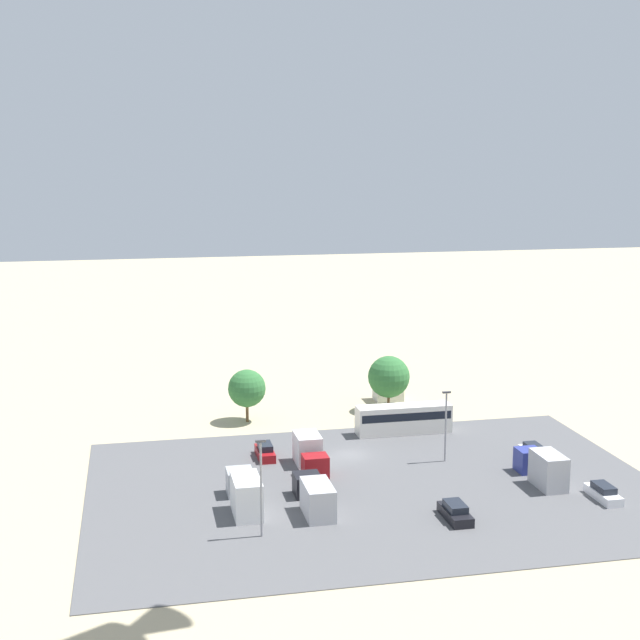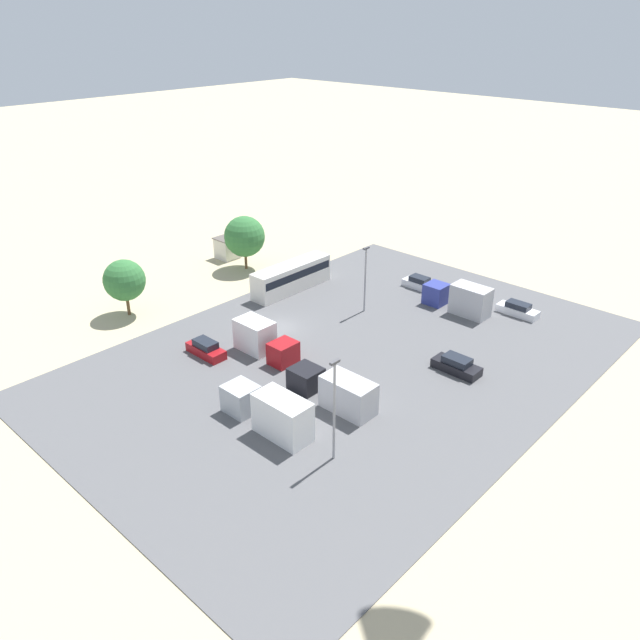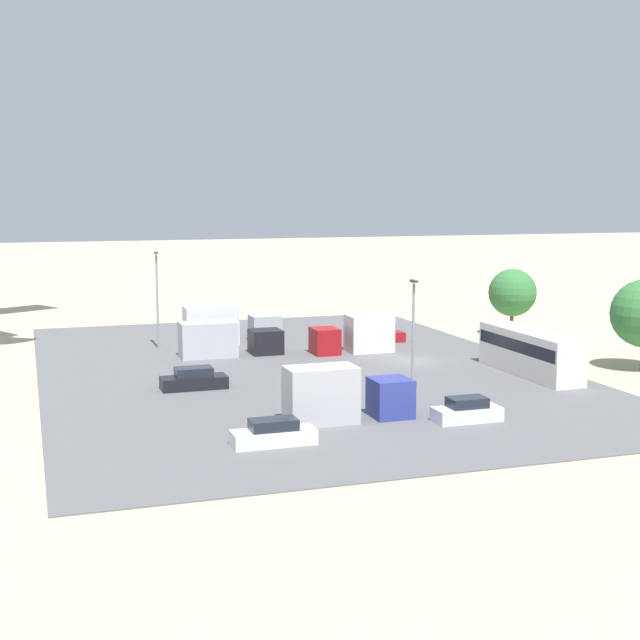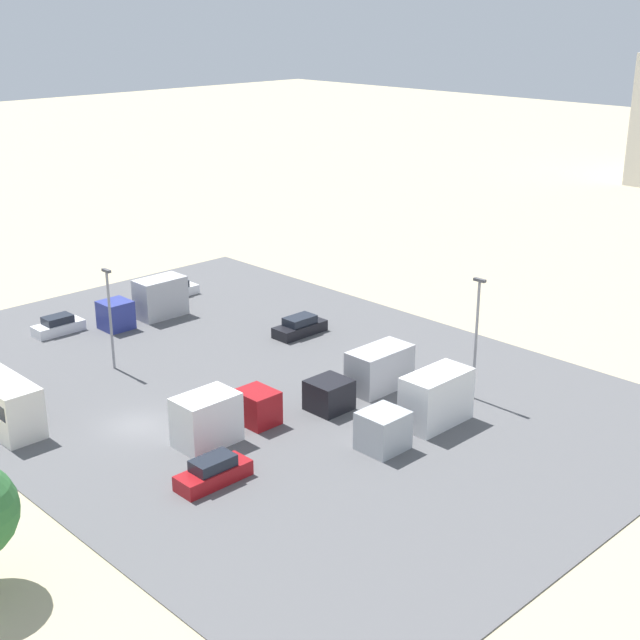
% 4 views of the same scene
% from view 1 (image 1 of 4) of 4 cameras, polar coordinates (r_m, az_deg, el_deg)
% --- Properties ---
extents(ground_plane, '(400.00, 400.00, 0.00)m').
position_cam_1_polar(ground_plane, '(99.31, 2.02, -8.64)').
color(ground_plane, tan).
extents(parking_lot_surface, '(56.38, 39.24, 0.08)m').
position_cam_1_polar(parking_lot_surface, '(90.03, 3.61, -10.68)').
color(parking_lot_surface, '#565659').
rests_on(parking_lot_surface, ground).
extents(shed_building, '(3.95, 2.95, 2.97)m').
position_cam_1_polar(shed_building, '(120.81, 4.39, -4.44)').
color(shed_building, silver).
rests_on(shed_building, ground).
extents(bus, '(11.34, 2.62, 3.40)m').
position_cam_1_polar(bus, '(106.53, 5.37, -6.27)').
color(bus, silver).
rests_on(bus, ground).
extents(parked_car_0, '(1.76, 4.18, 1.49)m').
position_cam_1_polar(parked_car_0, '(100.90, 13.49, -8.20)').
color(parked_car_0, silver).
rests_on(parked_car_0, ground).
extents(parked_car_1, '(1.71, 4.69, 1.47)m').
position_cam_1_polar(parked_car_1, '(90.98, 17.68, -10.50)').
color(parked_car_1, silver).
rests_on(parked_car_1, ground).
extents(parked_car_2, '(1.73, 4.53, 1.61)m').
position_cam_1_polar(parked_car_2, '(98.21, -3.54, -8.41)').
color(parked_car_2, maroon).
rests_on(parked_car_2, ground).
extents(parked_car_3, '(1.91, 4.69, 1.56)m').
position_cam_1_polar(parked_car_3, '(83.27, 8.65, -12.07)').
color(parked_car_3, black).
rests_on(parked_car_3, ground).
extents(parked_truck_0, '(2.51, 8.79, 3.01)m').
position_cam_1_polar(parked_truck_0, '(84.17, -0.34, -11.16)').
color(parked_truck_0, black).
rests_on(parked_truck_0, ground).
extents(parked_truck_1, '(2.59, 7.15, 3.24)m').
position_cam_1_polar(parked_truck_1, '(94.97, -0.67, -8.54)').
color(parked_truck_1, maroon).
rests_on(parked_truck_1, ground).
extents(parked_truck_2, '(2.41, 7.93, 3.46)m').
position_cam_1_polar(parked_truck_2, '(93.34, 14.07, -9.14)').
color(parked_truck_2, navy).
rests_on(parked_truck_2, ground).
extents(parked_truck_3, '(2.51, 8.95, 3.54)m').
position_cam_1_polar(parked_truck_3, '(84.57, -4.85, -10.92)').
color(parked_truck_3, '#ADB2B7').
rests_on(parked_truck_3, ground).
extents(tree_near_shed, '(4.67, 4.67, 6.60)m').
position_cam_1_polar(tree_near_shed, '(110.49, -4.70, -4.38)').
color(tree_near_shed, brown).
rests_on(tree_near_shed, ground).
extents(tree_apron_mid, '(5.39, 5.39, 7.23)m').
position_cam_1_polar(tree_apron_mid, '(115.04, 4.43, -3.64)').
color(tree_apron_mid, brown).
rests_on(tree_apron_mid, ground).
extents(light_pole_lot_centre, '(0.90, 0.28, 7.77)m').
position_cam_1_polar(light_pole_lot_centre, '(96.78, 8.05, -6.52)').
color(light_pole_lot_centre, gray).
rests_on(light_pole_lot_centre, ground).
extents(light_pole_lot_edge, '(0.90, 0.28, 8.69)m').
position_cam_1_polar(light_pole_lot_edge, '(77.58, -3.79, -10.41)').
color(light_pole_lot_edge, gray).
rests_on(light_pole_lot_edge, ground).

